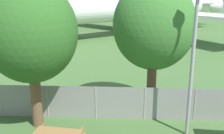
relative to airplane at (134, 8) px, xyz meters
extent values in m
cylinder|color=gray|center=(-7.94, -31.20, -3.44)|extent=(0.07, 0.07, 1.77)
cylinder|color=gray|center=(-5.40, -31.20, -3.44)|extent=(0.07, 0.07, 1.77)
cylinder|color=gray|center=(-2.85, -31.20, -3.44)|extent=(0.07, 0.07, 1.77)
cylinder|color=gray|center=(-0.31, -31.20, -3.44)|extent=(0.07, 0.07, 1.77)
cylinder|color=gray|center=(2.24, -31.20, -3.44)|extent=(0.07, 0.07, 1.77)
cube|color=gray|center=(-0.31, -31.20, -3.44)|extent=(56.00, 0.01, 1.77)
cylinder|color=white|center=(-0.36, -0.32, 0.06)|extent=(31.75, 28.56, 4.03)
cone|color=white|center=(16.07, 14.11, 0.06)|extent=(6.18, 6.05, 3.63)
cube|color=white|center=(8.16, -7.10, -0.55)|extent=(14.08, 17.53, 0.30)
cylinder|color=#939399|center=(6.71, -4.90, -1.61)|extent=(3.93, 3.76, 1.82)
cube|color=white|center=(-5.98, 9.02, -0.55)|extent=(16.73, 15.47, 0.30)
cylinder|color=#939399|center=(-3.99, 7.29, -1.61)|extent=(3.93, 3.76, 1.82)
cube|color=white|center=(13.27, 11.64, 0.46)|extent=(8.28, 8.80, 0.20)
cylinder|color=#2D2D33|center=(-9.82, -8.62, -3.14)|extent=(0.24, 0.24, 2.36)
cylinder|color=#2D2D33|center=(-9.82, -8.62, -4.04)|extent=(0.62, 0.59, 0.56)
cylinder|color=#2D2D33|center=(2.69, -0.86, -3.14)|extent=(0.24, 0.24, 2.36)
cylinder|color=#2D2D33|center=(2.69, -0.86, -4.04)|extent=(0.62, 0.59, 0.56)
cylinder|color=#2D2D33|center=(-0.51, 2.78, -3.14)|extent=(0.24, 0.24, 2.36)
cylinder|color=#2D2D33|center=(-0.51, 2.78, -4.04)|extent=(0.62, 0.59, 0.56)
cube|color=olive|center=(-4.12, -34.08, -3.58)|extent=(2.07, 1.00, 0.04)
cube|color=olive|center=(-4.06, -33.52, -3.88)|extent=(2.01, 0.52, 0.04)
cylinder|color=brown|center=(0.11, -30.18, -2.81)|extent=(0.51, 0.51, 3.01)
ellipsoid|color=#38702D|center=(0.11, -30.18, 0.49)|extent=(4.23, 4.23, 4.66)
cylinder|color=brown|center=(-5.65, -32.12, -2.89)|extent=(0.52, 0.52, 2.85)
ellipsoid|color=#2D6023|center=(-5.65, -32.12, 0.36)|extent=(4.30, 4.30, 4.73)
cylinder|color=#99999E|center=(1.58, -32.64, -1.21)|extent=(0.16, 0.16, 6.21)
camera|label=1|loc=(-1.33, -43.81, 1.97)|focal=42.00mm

